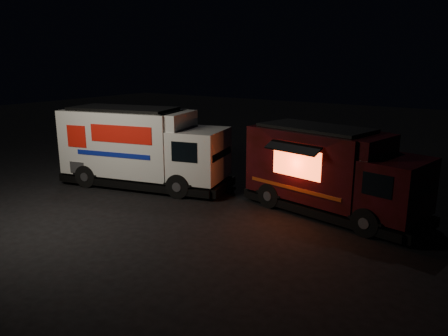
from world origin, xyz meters
TOP-DOWN VIEW (x-y plane):
  - ground at (0.00, 0.00)m, footprint 80.00×80.00m
  - white_truck at (-2.77, 1.80)m, footprint 7.63×4.14m
  - red_truck at (5.05, 2.90)m, footprint 6.74×3.56m

SIDE VIEW (x-z plane):
  - ground at x=0.00m, z-range 0.00..0.00m
  - red_truck at x=5.05m, z-range 0.00..2.98m
  - white_truck at x=-2.77m, z-range 0.00..3.29m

